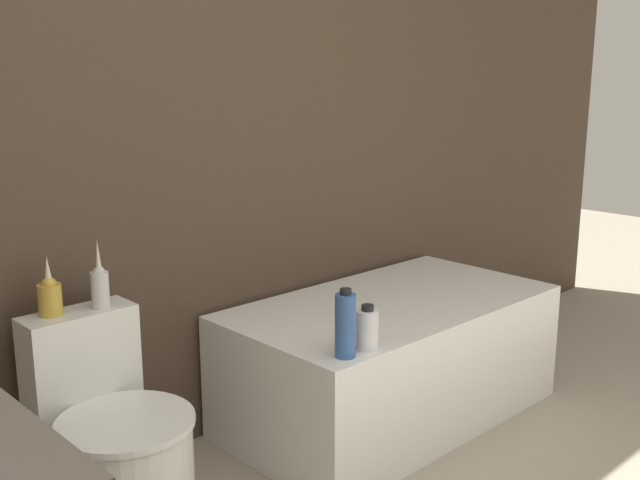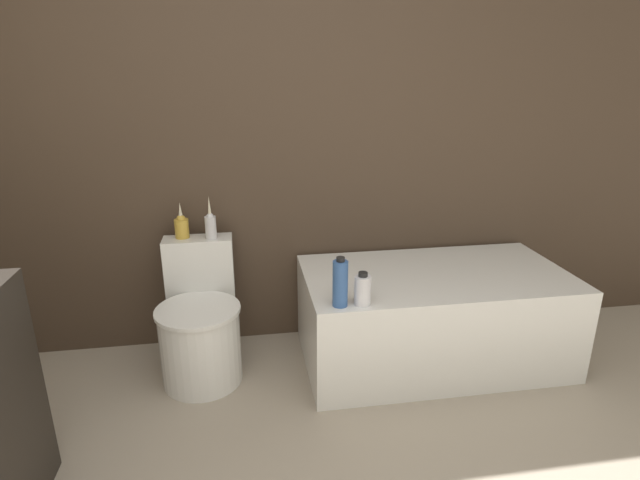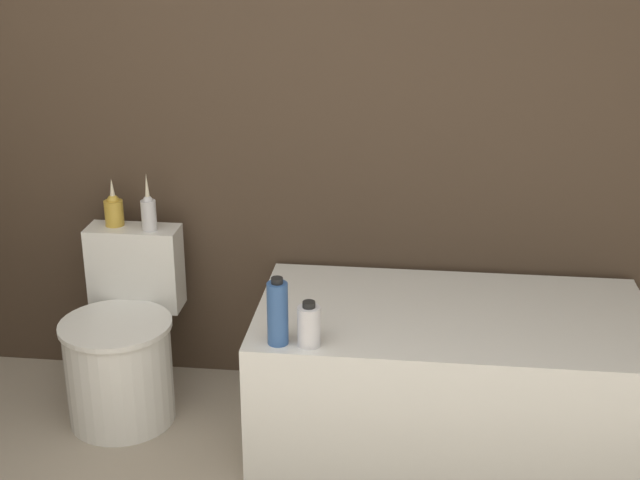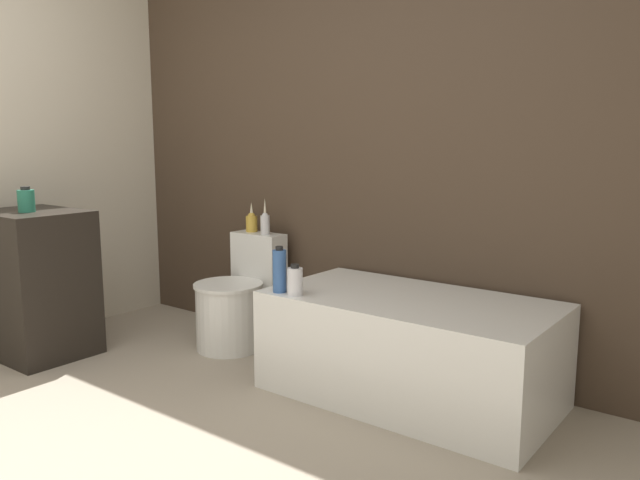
{
  "view_description": "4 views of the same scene",
  "coord_description": "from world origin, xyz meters",
  "px_view_note": "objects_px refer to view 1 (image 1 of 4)",
  "views": [
    {
      "loc": [
        -1.47,
        -0.33,
        1.47
      ],
      "look_at": [
        0.29,
        1.52,
        0.89
      ],
      "focal_mm": 42.0,
      "sensor_mm": 36.0,
      "label": 1
    },
    {
      "loc": [
        -0.2,
        -0.72,
        1.56
      ],
      "look_at": [
        0.14,
        1.39,
        0.83
      ],
      "focal_mm": 28.0,
      "sensor_mm": 36.0,
      "label": 2
    },
    {
      "loc": [
        0.67,
        -1.31,
        1.92
      ],
      "look_at": [
        0.36,
        1.41,
        0.87
      ],
      "focal_mm": 50.0,
      "sensor_mm": 36.0,
      "label": 3
    },
    {
      "loc": [
        2.29,
        -1.03,
        1.3
      ],
      "look_at": [
        0.31,
        1.56,
        0.77
      ],
      "focal_mm": 35.0,
      "sensor_mm": 36.0,
      "label": 4
    }
  ],
  "objects_px": {
    "vase_silver": "(100,285)",
    "shampoo_bottle_tall": "(345,325)",
    "toilet": "(118,454)",
    "shampoo_bottle_short": "(367,329)",
    "bathtub": "(390,358)",
    "vase_gold": "(50,295)"
  },
  "relations": [
    {
      "from": "toilet",
      "to": "bathtub",
      "type": "bearing_deg",
      "value": -1.68
    },
    {
      "from": "shampoo_bottle_tall",
      "to": "shampoo_bottle_short",
      "type": "height_order",
      "value": "shampoo_bottle_tall"
    },
    {
      "from": "vase_gold",
      "to": "shampoo_bottle_short",
      "type": "height_order",
      "value": "vase_gold"
    },
    {
      "from": "vase_silver",
      "to": "bathtub",
      "type": "bearing_deg",
      "value": -11.39
    },
    {
      "from": "shampoo_bottle_tall",
      "to": "shampoo_bottle_short",
      "type": "relative_size",
      "value": 1.49
    },
    {
      "from": "vase_silver",
      "to": "shampoo_bottle_short",
      "type": "xyz_separation_m",
      "value": [
        0.7,
        -0.55,
        -0.18
      ]
    },
    {
      "from": "bathtub",
      "to": "shampoo_bottle_short",
      "type": "distance_m",
      "value": 0.67
    },
    {
      "from": "toilet",
      "to": "vase_silver",
      "type": "relative_size",
      "value": 3.02
    },
    {
      "from": "toilet",
      "to": "vase_gold",
      "type": "distance_m",
      "value": 0.55
    },
    {
      "from": "toilet",
      "to": "shampoo_bottle_tall",
      "type": "height_order",
      "value": "shampoo_bottle_tall"
    },
    {
      "from": "toilet",
      "to": "shampoo_bottle_tall",
      "type": "distance_m",
      "value": 0.84
    },
    {
      "from": "bathtub",
      "to": "shampoo_bottle_short",
      "type": "xyz_separation_m",
      "value": [
        -0.49,
        -0.31,
        0.33
      ]
    },
    {
      "from": "vase_gold",
      "to": "shampoo_bottle_short",
      "type": "xyz_separation_m",
      "value": [
        0.86,
        -0.59,
        -0.17
      ]
    },
    {
      "from": "vase_silver",
      "to": "shampoo_bottle_short",
      "type": "relative_size",
      "value": 1.44
    },
    {
      "from": "bathtub",
      "to": "toilet",
      "type": "height_order",
      "value": "toilet"
    },
    {
      "from": "toilet",
      "to": "shampoo_bottle_short",
      "type": "relative_size",
      "value": 4.37
    },
    {
      "from": "vase_gold",
      "to": "shampoo_bottle_tall",
      "type": "distance_m",
      "value": 0.96
    },
    {
      "from": "toilet",
      "to": "vase_silver",
      "type": "distance_m",
      "value": 0.55
    },
    {
      "from": "bathtub",
      "to": "toilet",
      "type": "distance_m",
      "value": 1.27
    },
    {
      "from": "vase_silver",
      "to": "shampoo_bottle_tall",
      "type": "distance_m",
      "value": 0.82
    },
    {
      "from": "shampoo_bottle_short",
      "to": "toilet",
      "type": "bearing_deg",
      "value": 155.89
    },
    {
      "from": "shampoo_bottle_tall",
      "to": "shampoo_bottle_short",
      "type": "xyz_separation_m",
      "value": [
        0.11,
        -0.0,
        -0.04
      ]
    }
  ]
}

